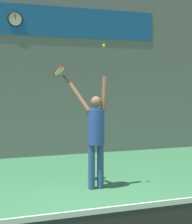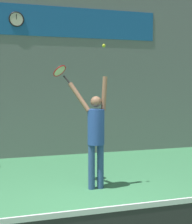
{
  "view_description": "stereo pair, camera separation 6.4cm",
  "coord_description": "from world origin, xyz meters",
  "px_view_note": "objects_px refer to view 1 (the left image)",
  "views": [
    {
      "loc": [
        -1.32,
        -4.22,
        2.01
      ],
      "look_at": [
        0.37,
        1.51,
        1.51
      ],
      "focal_mm": 50.0,
      "sensor_mm": 36.0,
      "label": 1
    },
    {
      "loc": [
        -1.26,
        -4.23,
        2.01
      ],
      "look_at": [
        0.37,
        1.51,
        1.51
      ],
      "focal_mm": 50.0,
      "sensor_mm": 36.0,
      "label": 2
    }
  ],
  "objects_px": {
    "scoreboard_clock": "(15,19)",
    "tennis_ball": "(104,46)",
    "tennis_racket": "(60,72)",
    "tennis_player": "(96,132)"
  },
  "relations": [
    {
      "from": "tennis_racket",
      "to": "tennis_ball",
      "type": "distance_m",
      "value": 1.02
    },
    {
      "from": "tennis_racket",
      "to": "tennis_ball",
      "type": "relative_size",
      "value": 6.0
    },
    {
      "from": "scoreboard_clock",
      "to": "tennis_racket",
      "type": "bearing_deg",
      "value": -74.73
    },
    {
      "from": "tennis_player",
      "to": "tennis_racket",
      "type": "distance_m",
      "value": 1.38
    },
    {
      "from": "tennis_player",
      "to": "tennis_ball",
      "type": "relative_size",
      "value": 34.03
    },
    {
      "from": "tennis_player",
      "to": "tennis_racket",
      "type": "bearing_deg",
      "value": 145.68
    },
    {
      "from": "scoreboard_clock",
      "to": "tennis_player",
      "type": "height_order",
      "value": "scoreboard_clock"
    },
    {
      "from": "scoreboard_clock",
      "to": "tennis_racket",
      "type": "distance_m",
      "value": 3.17
    },
    {
      "from": "scoreboard_clock",
      "to": "tennis_ball",
      "type": "xyz_separation_m",
      "value": [
        1.48,
        -3.19,
        -1.04
      ]
    },
    {
      "from": "scoreboard_clock",
      "to": "tennis_ball",
      "type": "distance_m",
      "value": 3.67
    }
  ]
}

